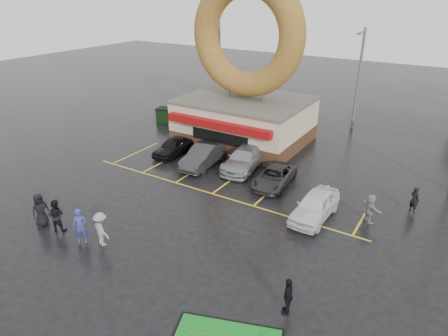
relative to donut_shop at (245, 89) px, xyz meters
The scene contains 17 objects.
ground 14.04m from the donut_shop, 76.98° to the right, with size 120.00×120.00×0.00m, color black.
donut_shop is the anchor object (origin of this frame).
streetlight_left 9.87m from the donut_shop, 135.22° to the left, with size 0.40×2.21×9.00m.
streetlight_mid 10.59m from the donut_shop, 48.62° to the left, with size 0.40×2.21×9.00m.
car_black 7.53m from the donut_shop, 119.73° to the right, with size 1.61×4.01×1.36m, color black.
car_dgrey 7.17m from the donut_shop, 90.12° to the right, with size 1.65×4.72×1.55m, color #2A292C.
car_silver 6.81m from the donut_shop, 60.52° to the right, with size 2.12×5.23×1.52m, color #939398.
car_grey 9.39m from the donut_shop, 47.21° to the right, with size 2.01×4.36×1.21m, color #2E2E30.
car_white 13.55m from the donut_shop, 42.80° to the right, with size 1.77×4.41×1.50m, color white.
person_blue 17.94m from the donut_shop, 89.32° to the right, with size 0.71×0.47×1.96m, color navy.
person_blackjkt 17.97m from the donut_shop, 95.86° to the right, with size 0.90×0.70×1.86m, color black.
person_hoodie 17.57m from the donut_shop, 85.75° to the right, with size 1.21×0.69×1.87m, color gray.
person_bystander 18.23m from the donut_shop, 99.54° to the right, with size 0.95×0.62×1.94m, color black.
person_cameraman 20.27m from the donut_shop, 55.71° to the right, with size 0.98×0.41×1.68m, color black.
person_walker_near 14.95m from the donut_shop, 31.84° to the right, with size 1.58×0.50×1.71m, color gray.
person_walker_far 15.62m from the donut_shop, 19.85° to the right, with size 0.58×0.38×1.60m, color black.
dumpster 9.79m from the donut_shop, behind, with size 1.80×1.20×1.30m, color #183F18.
Camera 1 is at (12.62, -15.43, 12.16)m, focal length 32.00 mm.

